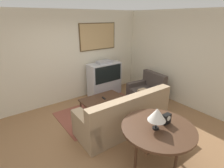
# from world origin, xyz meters

# --- Properties ---
(ground_plane) EXTENTS (12.00, 12.00, 0.00)m
(ground_plane) POSITION_xyz_m (0.00, 0.00, 0.00)
(ground_plane) COLOR #8E6642
(wall_back) EXTENTS (12.00, 0.10, 2.70)m
(wall_back) POSITION_xyz_m (0.02, 2.13, 1.36)
(wall_back) COLOR beige
(wall_back) RESTS_ON ground_plane
(wall_right) EXTENTS (0.06, 12.00, 2.70)m
(wall_right) POSITION_xyz_m (2.63, 0.00, 1.35)
(wall_right) COLOR beige
(wall_right) RESTS_ON ground_plane
(area_rug) EXTENTS (2.40, 1.44, 0.01)m
(area_rug) POSITION_xyz_m (0.41, 0.84, 0.01)
(area_rug) COLOR brown
(area_rug) RESTS_ON ground_plane
(tv) EXTENTS (1.09, 0.47, 1.19)m
(tv) POSITION_xyz_m (1.10, 1.74, 0.56)
(tv) COLOR #B7B7BC
(tv) RESTS_ON ground_plane
(couch) EXTENTS (2.21, 0.90, 0.95)m
(couch) POSITION_xyz_m (0.37, -0.13, 0.34)
(couch) COLOR #9E8466
(couch) RESTS_ON ground_plane
(armchair) EXTENTS (0.95, 1.00, 0.86)m
(armchair) POSITION_xyz_m (1.93, 0.61, 0.28)
(armchair) COLOR #473D38
(armchair) RESTS_ON ground_plane
(coffee_table) EXTENTS (1.16, 0.60, 0.40)m
(coffee_table) POSITION_xyz_m (0.41, 0.88, 0.36)
(coffee_table) COLOR #472D1E
(coffee_table) RESTS_ON ground_plane
(console_table) EXTENTS (1.25, 1.25, 0.76)m
(console_table) POSITION_xyz_m (0.16, -1.26, 0.69)
(console_table) COLOR #472D1E
(console_table) RESTS_ON ground_plane
(table_lamp) EXTENTS (0.30, 0.30, 0.38)m
(table_lamp) POSITION_xyz_m (0.08, -1.26, 1.03)
(table_lamp) COLOR black
(table_lamp) RESTS_ON console_table
(mantel_clock) EXTENTS (0.16, 0.10, 0.18)m
(mantel_clock) POSITION_xyz_m (0.35, -1.27, 0.85)
(mantel_clock) COLOR black
(mantel_clock) RESTS_ON console_table
(remote) EXTENTS (0.07, 0.16, 0.02)m
(remote) POSITION_xyz_m (0.43, 0.81, 0.41)
(remote) COLOR black
(remote) RESTS_ON coffee_table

